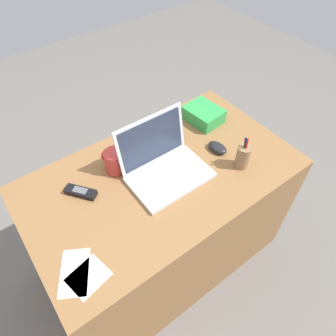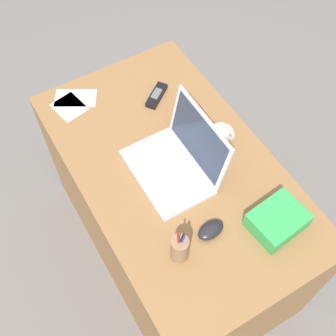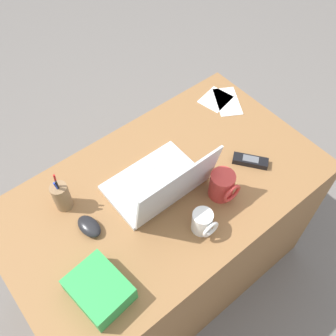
{
  "view_description": "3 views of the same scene",
  "coord_description": "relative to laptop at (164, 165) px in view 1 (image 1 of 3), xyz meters",
  "views": [
    {
      "loc": [
        -0.51,
        -0.73,
        1.77
      ],
      "look_at": [
        -0.0,
        -0.05,
        0.82
      ],
      "focal_mm": 32.96,
      "sensor_mm": 36.0,
      "label": 1
    },
    {
      "loc": [
        0.78,
        -0.49,
        2.13
      ],
      "look_at": [
        0.02,
        -0.04,
        0.78
      ],
      "focal_mm": 47.11,
      "sensor_mm": 36.0,
      "label": 2
    },
    {
      "loc": [
        0.48,
        0.61,
        1.92
      ],
      "look_at": [
        -0.02,
        -0.0,
        0.84
      ],
      "focal_mm": 41.16,
      "sensor_mm": 36.0,
      "label": 3
    }
  ],
  "objects": [
    {
      "name": "computer_mouse",
      "position": [
        0.28,
        -0.04,
        -0.03
      ],
      "size": [
        0.07,
        0.11,
        0.03
      ],
      "primitive_type": "ellipsoid",
      "rotation": [
        0.0,
        0.0,
        0.1
      ],
      "color": "black",
      "rests_on": "desk"
    },
    {
      "name": "snack_bag",
      "position": [
        0.38,
        0.17,
        -0.01
      ],
      "size": [
        0.17,
        0.2,
        0.07
      ],
      "primitive_type": "cube",
      "rotation": [
        0.0,
        0.0,
        0.11
      ],
      "color": "green",
      "rests_on": "desk"
    },
    {
      "name": "coffee_mug_tall",
      "position": [
        -0.02,
        0.21,
        -0.0
      ],
      "size": [
        0.07,
        0.08,
        0.09
      ],
      "color": "white",
      "rests_on": "desk"
    },
    {
      "name": "cordless_phone",
      "position": [
        -0.35,
        0.11,
        -0.04
      ],
      "size": [
        0.12,
        0.13,
        0.03
      ],
      "color": "black",
      "rests_on": "desk"
    },
    {
      "name": "laptop",
      "position": [
        0.0,
        0.0,
        0.0
      ],
      "size": [
        0.35,
        0.27,
        0.24
      ],
      "color": "silver",
      "rests_on": "desk"
    },
    {
      "name": "pen_holder",
      "position": [
        0.3,
        -0.17,
        0.01
      ],
      "size": [
        0.06,
        0.06,
        0.17
      ],
      "color": "olive",
      "rests_on": "desk"
    },
    {
      "name": "coffee_mug_white",
      "position": [
        -0.16,
        0.14,
        0.01
      ],
      "size": [
        0.09,
        0.1,
        0.11
      ],
      "color": "#C63833",
      "rests_on": "desk"
    },
    {
      "name": "ground_plane",
      "position": [
        -0.01,
        -0.0,
        -0.78
      ],
      "size": [
        6.0,
        6.0,
        0.0
      ],
      "primitive_type": "plane",
      "color": "slate"
    },
    {
      "name": "paper_note_left",
      "position": [
        -0.49,
        -0.23,
        -0.05
      ],
      "size": [
        0.15,
        0.13,
        0.0
      ],
      "primitive_type": "cube",
      "rotation": [
        0.0,
        0.0,
        0.21
      ],
      "color": "white",
      "rests_on": "desk"
    },
    {
      "name": "desk",
      "position": [
        -0.01,
        -0.0,
        -0.42
      ],
      "size": [
        1.22,
        0.71,
        0.73
      ],
      "primitive_type": "cube",
      "color": "olive",
      "rests_on": "ground"
    },
    {
      "name": "paper_note_near_laptop",
      "position": [
        -0.52,
        -0.19,
        -0.05
      ],
      "size": [
        0.17,
        0.2,
        0.0
      ],
      "primitive_type": "cube",
      "rotation": [
        0.0,
        0.0,
        -0.53
      ],
      "color": "white",
      "rests_on": "desk"
    }
  ]
}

